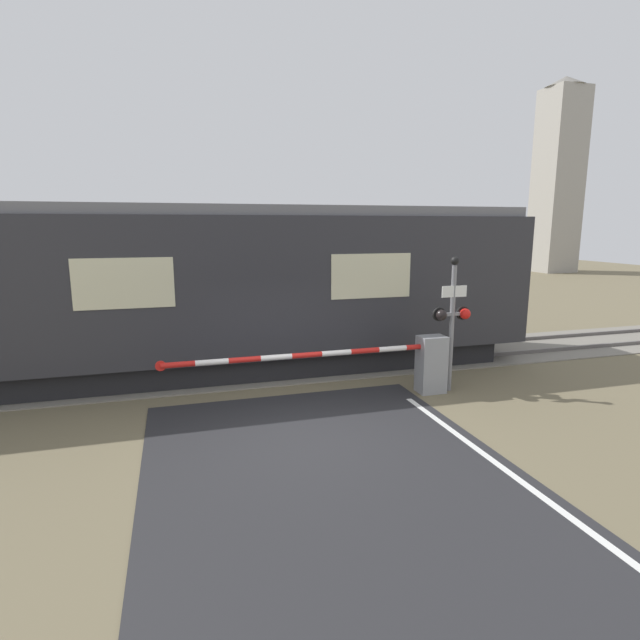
{
  "coord_description": "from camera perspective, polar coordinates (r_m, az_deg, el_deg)",
  "views": [
    {
      "loc": [
        -2.14,
        -8.27,
        3.7
      ],
      "look_at": [
        0.84,
        1.94,
        1.67
      ],
      "focal_mm": 28.0,
      "sensor_mm": 36.0,
      "label": 1
    }
  ],
  "objects": [
    {
      "name": "ground_plane",
      "position": [
        9.31,
        -1.66,
        -12.62
      ],
      "size": [
        80.0,
        80.0,
        0.0
      ],
      "primitive_type": "plane",
      "color": "#6B6047"
    },
    {
      "name": "track_bed",
      "position": [
        13.22,
        -6.35,
        -5.41
      ],
      "size": [
        36.0,
        3.2,
        0.13
      ],
      "color": "slate",
      "rests_on": "ground_plane"
    },
    {
      "name": "train",
      "position": [
        12.66,
        -20.82,
        2.95
      ],
      "size": [
        20.09,
        2.96,
        4.15
      ],
      "color": "black",
      "rests_on": "ground_plane"
    },
    {
      "name": "crossing_barrier",
      "position": [
        11.19,
        10.39,
        -4.82
      ],
      "size": [
        6.14,
        0.44,
        1.29
      ],
      "color": "gray",
      "rests_on": "ground_plane"
    },
    {
      "name": "signal_post",
      "position": [
        11.42,
        14.89,
        0.48
      ],
      "size": [
        0.89,
        0.26,
        3.03
      ],
      "color": "gray",
      "rests_on": "ground_plane"
    },
    {
      "name": "distant_building",
      "position": [
        44.63,
        25.54,
        14.61
      ],
      "size": [
        3.13,
        3.13,
        14.76
      ],
      "color": "#9E998E",
      "rests_on": "ground_plane"
    }
  ]
}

